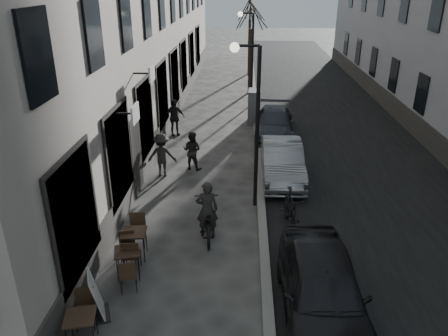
# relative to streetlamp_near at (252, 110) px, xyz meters

# --- Properties ---
(road) EXTENTS (7.30, 60.00, 0.00)m
(road) POSITION_rel_streetlamp_near_xyz_m (4.02, 10.00, -3.16)
(road) COLOR black
(road) RESTS_ON ground
(kerb) EXTENTS (0.25, 60.00, 0.12)m
(kerb) POSITION_rel_streetlamp_near_xyz_m (0.37, 10.00, -3.10)
(kerb) COLOR gray
(kerb) RESTS_ON ground
(streetlamp_near) EXTENTS (0.90, 0.28, 5.09)m
(streetlamp_near) POSITION_rel_streetlamp_near_xyz_m (0.00, 0.00, 0.00)
(streetlamp_near) COLOR black
(streetlamp_near) RESTS_ON ground
(streetlamp_far) EXTENTS (0.90, 0.28, 5.09)m
(streetlamp_far) POSITION_rel_streetlamp_near_xyz_m (0.00, 12.00, 0.00)
(streetlamp_far) COLOR black
(streetlamp_far) RESTS_ON ground
(tree_near) EXTENTS (2.40, 2.40, 5.70)m
(tree_near) POSITION_rel_streetlamp_near_xyz_m (0.07, 15.00, 1.50)
(tree_near) COLOR black
(tree_near) RESTS_ON ground
(tree_far) EXTENTS (2.40, 2.40, 5.70)m
(tree_far) POSITION_rel_streetlamp_near_xyz_m (0.07, 21.00, 1.50)
(tree_far) COLOR black
(tree_far) RESTS_ON ground
(bistro_set_a) EXTENTS (0.70, 1.50, 0.85)m
(bistro_set_a) POSITION_rel_streetlamp_near_xyz_m (-3.34, -6.03, -2.72)
(bistro_set_a) COLOR #322216
(bistro_set_a) RESTS_ON ground
(bistro_set_b) EXTENTS (0.75, 1.50, 0.86)m
(bistro_set_b) POSITION_rel_streetlamp_near_xyz_m (-2.98, -3.80, -2.72)
(bistro_set_b) COLOR #322216
(bistro_set_b) RESTS_ON ground
(bistro_set_c) EXTENTS (0.69, 1.58, 0.91)m
(bistro_set_c) POSITION_rel_streetlamp_near_xyz_m (-3.00, -3.02, -2.69)
(bistro_set_c) COLOR #322216
(bistro_set_c) RESTS_ON ground
(sign_board) EXTENTS (0.56, 0.69, 1.07)m
(sign_board) POSITION_rel_streetlamp_near_xyz_m (-3.29, -5.17, -2.73)
(sign_board) COLOR black
(sign_board) RESTS_ON ground
(utility_cabinet) EXTENTS (0.65, 1.12, 1.64)m
(utility_cabinet) POSITION_rel_streetlamp_near_xyz_m (0.27, 8.80, -2.34)
(utility_cabinet) COLOR slate
(utility_cabinet) RESTS_ON ground
(bicycle) EXTENTS (0.91, 2.02, 1.03)m
(bicycle) POSITION_rel_streetlamp_near_xyz_m (-1.20, -1.89, -2.65)
(bicycle) COLOR black
(bicycle) RESTS_ON ground
(cyclist_rider) EXTENTS (0.66, 0.47, 1.68)m
(cyclist_rider) POSITION_rel_streetlamp_near_xyz_m (-1.20, -1.89, -2.32)
(cyclist_rider) COLOR #282622
(cyclist_rider) RESTS_ON ground
(pedestrian_near) EXTENTS (0.86, 0.76, 1.50)m
(pedestrian_near) POSITION_rel_streetlamp_near_xyz_m (-2.17, 2.80, -2.41)
(pedestrian_near) COLOR black
(pedestrian_near) RESTS_ON ground
(pedestrian_mid) EXTENTS (1.07, 0.65, 1.62)m
(pedestrian_mid) POSITION_rel_streetlamp_near_xyz_m (-3.19, 2.12, -2.35)
(pedestrian_mid) COLOR #282623
(pedestrian_mid) RESTS_ON ground
(pedestrian_far) EXTENTS (1.07, 0.79, 1.69)m
(pedestrian_far) POSITION_rel_streetlamp_near_xyz_m (-3.43, 6.64, -2.32)
(pedestrian_far) COLOR black
(pedestrian_far) RESTS_ON ground
(car_near) EXTENTS (1.73, 4.30, 1.46)m
(car_near) POSITION_rel_streetlamp_near_xyz_m (1.49, -5.00, -2.43)
(car_near) COLOR black
(car_near) RESTS_ON ground
(car_mid) EXTENTS (1.44, 4.07, 1.34)m
(car_mid) POSITION_rel_streetlamp_near_xyz_m (1.17, 2.12, -2.49)
(car_mid) COLOR gray
(car_mid) RESTS_ON ground
(car_far) EXTENTS (1.98, 4.32, 1.22)m
(car_far) POSITION_rel_streetlamp_near_xyz_m (1.17, 6.76, -2.55)
(car_far) COLOR #32343B
(car_far) RESTS_ON ground
(moped) EXTENTS (0.71, 1.98, 1.17)m
(moped) POSITION_rel_streetlamp_near_xyz_m (1.17, -1.38, -2.58)
(moped) COLOR black
(moped) RESTS_ON ground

